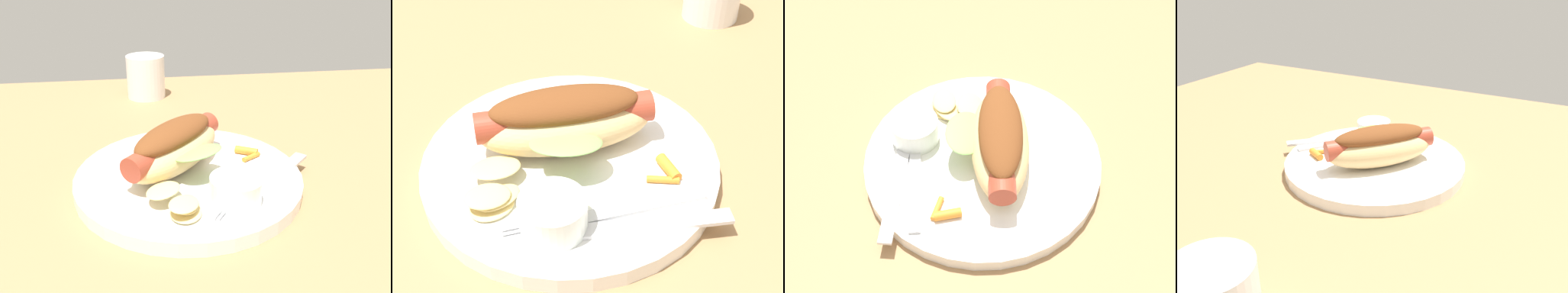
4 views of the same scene
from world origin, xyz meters
TOP-DOWN VIEW (x-y plane):
  - ground_plane at (0.00, 0.00)cm, footprint 120.00×90.00cm
  - plate at (-0.89, -1.18)cm, footprint 25.82×25.82cm
  - hot_dog at (-2.27, -0.02)cm, footprint 14.64×15.58cm
  - sauce_ramekin at (2.95, -8.18)cm, footprint 5.27×5.27cm
  - fork at (5.79, -4.52)cm, footprint 10.95×13.78cm
  - knife at (7.98, -4.61)cm, footprint 11.96×11.83cm
  - chips_pile at (-2.80, -8.70)cm, footprint 6.34×7.66cm
  - carrot_garnish at (6.95, 1.99)cm, footprint 3.02×3.44cm
  - drinking_cup at (-4.43, 32.14)cm, footprint 6.95×6.95cm

SIDE VIEW (x-z plane):
  - ground_plane at x=0.00cm, z-range -1.80..0.00cm
  - plate at x=-0.89cm, z-range 0.00..1.60cm
  - knife at x=7.98cm, z-range 1.60..1.96cm
  - fork at x=5.79cm, z-range 1.60..2.00cm
  - carrot_garnish at x=6.95cm, z-range 1.55..2.53cm
  - chips_pile at x=-2.80cm, z-range 1.61..3.40cm
  - sauce_ramekin at x=2.95cm, z-range 1.60..4.45cm
  - drinking_cup at x=-4.43cm, z-range 0.00..7.71cm
  - hot_dog at x=-2.27cm, z-range 1.68..7.34cm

